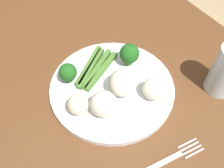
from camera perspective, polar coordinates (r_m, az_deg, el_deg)
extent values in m
cube|color=brown|center=(0.60, -2.06, -2.23)|extent=(1.28, 0.85, 0.04)
cylinder|color=brown|center=(1.34, -0.82, 12.59)|extent=(0.07, 0.07, 0.70)
cylinder|color=white|center=(0.57, 0.00, -0.77)|extent=(0.29, 0.29, 0.01)
cube|color=#47752D|center=(0.59, -2.46, 3.11)|extent=(0.07, 0.12, 0.01)
cube|color=#47752D|center=(0.59, -3.47, 3.60)|extent=(0.08, 0.12, 0.01)
cube|color=#47752D|center=(0.60, -4.56, 3.96)|extent=(0.09, 0.11, 0.01)
cube|color=#47752D|center=(0.60, -5.67, 4.26)|extent=(0.09, 0.11, 0.01)
cylinder|color=#4C7F2B|center=(0.61, 3.98, 5.39)|extent=(0.02, 0.02, 0.02)
sphere|color=#1E5B1C|center=(0.59, 4.12, 7.16)|extent=(0.05, 0.05, 0.05)
cylinder|color=#4C7F2B|center=(0.58, -10.03, 1.25)|extent=(0.01, 0.01, 0.01)
sphere|color=#1E5B1C|center=(0.56, -10.36, 2.74)|extent=(0.04, 0.04, 0.04)
sphere|color=white|center=(0.50, -1.91, -4.74)|extent=(0.06, 0.06, 0.06)
sphere|color=silver|center=(0.53, 2.54, 0.28)|extent=(0.06, 0.06, 0.06)
sphere|color=beige|center=(0.51, -8.05, -4.83)|extent=(0.05, 0.05, 0.05)
sphere|color=silver|center=(0.54, 9.90, -1.11)|extent=(0.05, 0.05, 0.05)
cube|color=silver|center=(0.50, 10.19, -18.50)|extent=(0.02, 0.12, 0.00)
cube|color=silver|center=(0.52, 18.76, -15.21)|extent=(0.01, 0.05, 0.00)
cube|color=silver|center=(0.53, 18.23, -14.53)|extent=(0.01, 0.05, 0.00)
cube|color=silver|center=(0.53, 17.70, -13.84)|extent=(0.01, 0.05, 0.00)
cube|color=silver|center=(0.53, 17.18, -13.17)|extent=(0.01, 0.05, 0.00)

